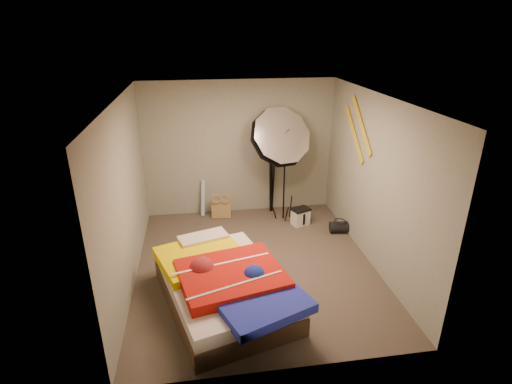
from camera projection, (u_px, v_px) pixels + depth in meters
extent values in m
plane|color=brown|center=(255.00, 265.00, 6.03)|extent=(4.00, 4.00, 0.00)
plane|color=silver|center=(255.00, 98.00, 5.07)|extent=(4.00, 4.00, 0.00)
plane|color=#989B8B|center=(239.00, 149.00, 7.38)|extent=(3.50, 0.00, 3.50)
plane|color=#989B8B|center=(287.00, 269.00, 3.73)|extent=(3.50, 0.00, 3.50)
plane|color=#989B8B|center=(126.00, 196.00, 5.31)|extent=(0.00, 4.00, 4.00)
plane|color=#989B8B|center=(374.00, 182.00, 5.80)|extent=(0.00, 4.00, 4.00)
cube|color=tan|center=(221.00, 208.00, 7.49)|extent=(0.37, 0.19, 0.37)
cylinder|color=#649ED5|center=(203.00, 198.00, 7.54)|extent=(0.14, 0.21, 0.68)
cube|color=silver|center=(300.00, 217.00, 7.23)|extent=(0.35, 0.30, 0.29)
cylinder|color=black|center=(339.00, 227.00, 6.96)|extent=(0.35, 0.23, 0.20)
cube|color=gold|center=(362.00, 125.00, 6.07)|extent=(0.02, 0.91, 0.78)
cube|color=gold|center=(354.00, 134.00, 6.38)|extent=(0.02, 0.91, 0.78)
cube|color=#4E3726|center=(224.00, 295.00, 5.17)|extent=(1.86, 2.26, 0.26)
cube|color=silver|center=(224.00, 281.00, 5.08)|extent=(1.81, 2.21, 0.18)
cube|color=#F5DB00|center=(202.00, 258.00, 5.35)|extent=(1.34, 1.25, 0.14)
cube|color=#B4150E|center=(231.00, 276.00, 4.92)|extent=(1.44, 1.29, 0.16)
cube|color=#2532C0|center=(262.00, 303.00, 4.50)|extent=(1.20, 1.09, 0.12)
cube|color=#E2A3BF|center=(203.00, 240.00, 5.72)|extent=(0.75, 0.51, 0.14)
cylinder|color=black|center=(284.00, 176.00, 7.19)|extent=(0.03, 0.03, 1.70)
cube|color=black|center=(286.00, 132.00, 6.88)|extent=(0.07, 0.07, 0.11)
cone|color=silver|center=(279.00, 138.00, 6.73)|extent=(1.23, 0.92, 1.25)
cylinder|color=black|center=(271.00, 182.00, 7.59)|extent=(0.05, 0.05, 1.22)
cube|color=black|center=(272.00, 148.00, 7.33)|extent=(0.08, 0.08, 0.13)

